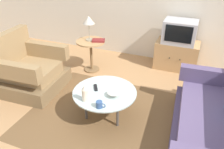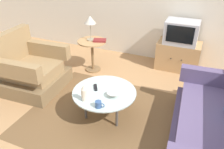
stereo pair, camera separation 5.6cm
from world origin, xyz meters
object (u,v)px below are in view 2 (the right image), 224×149
armchair (30,70)px  television (181,32)px  vase (84,93)px  book (100,40)px  table_lamp (90,21)px  tv_remote_dark (96,87)px  mug (99,104)px  coffee_table (104,93)px  couch (216,129)px  bowl (114,94)px  side_table (92,49)px  tv_stand (178,56)px

armchair → television: size_ratio=1.69×
vase → book: 1.56m
table_lamp → tv_remote_dark: table_lamp is taller
mug → book: 1.70m
coffee_table → television: 2.02m
mug → book: book is taller
couch → table_lamp: table_lamp is taller
couch → book: 2.43m
coffee_table → bowl: 0.18m
couch → side_table: bearing=58.0°
couch → tv_remote_dark: bearing=84.2°
book → tv_stand: bearing=7.8°
television → table_lamp: 1.67m
tv_remote_dark → book: (-0.49, 1.17, 0.20)m
armchair → table_lamp: size_ratio=2.20×
couch → vase: 1.61m
couch → mug: couch is taller
television → mug: 2.30m
book → armchair: bearing=-148.8°
side_table → bowl: bearing=-52.3°
tv_stand → mug: 2.31m
couch → armchair: bearing=81.6°
couch → bowl: couch is taller
armchair → side_table: size_ratio=1.64×
side_table → table_lamp: 0.52m
tv_remote_dark → television: bearing=124.0°
coffee_table → mug: (0.08, -0.33, 0.07)m
table_lamp → vase: size_ratio=1.97×
bowl → book: 1.50m
television → tv_remote_dark: size_ratio=3.87×
vase → tv_remote_dark: 0.33m
bowl → tv_remote_dark: bearing=164.5°
armchair → mug: armchair is taller
television → bowl: bearing=-105.9°
tv_stand → television: bearing=-90.0°
couch → vase: (-1.57, -0.25, 0.24)m
table_lamp → tv_stand: bearing=24.5°
television → vase: television is taller
tv_remote_dark → bowl: bearing=43.5°
book → side_table: bearing=175.0°
couch → table_lamp: bearing=57.9°
tv_stand → coffee_table: bearing=-110.5°
tv_stand → mug: tv_stand is taller
table_lamp → side_table: bearing=-38.7°
armchair → book: size_ratio=3.77×
mug → coffee_table: bearing=102.8°
tv_stand → tv_remote_dark: size_ratio=5.22×
television → vase: (-0.85, -2.14, -0.22)m
armchair → television: bearing=124.0°
couch → television: television is taller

